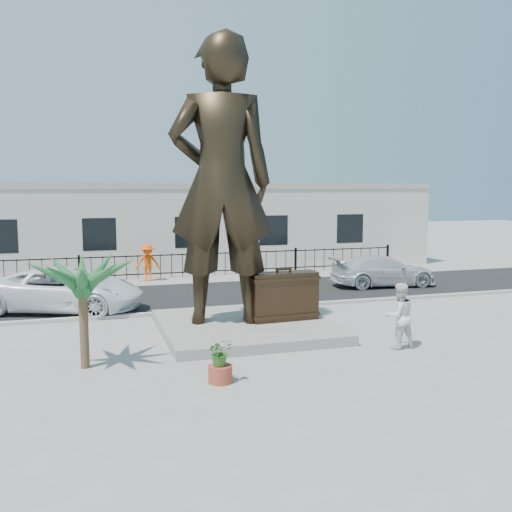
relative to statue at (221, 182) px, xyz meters
The scene contains 16 objects.
ground 5.11m from the statue, 55.78° to the right, with size 100.00×100.00×0.00m, color #9E9991.
street 7.88m from the statue, 79.24° to the left, with size 40.00×7.00×0.01m, color black.
curb 5.49m from the statue, 66.64° to the left, with size 40.00×0.25×0.12m, color #A5A399.
far_sidewalk 11.32m from the statue, 83.39° to the left, with size 40.00×2.50×0.02m, color #9E9991.
plinth 4.56m from the statue, 19.79° to the right, with size 5.20×5.20×0.30m, color gray.
fence 11.83m from the statue, 83.86° to the left, with size 22.00×0.10×1.20m, color black.
building 15.49m from the statue, 85.54° to the left, with size 28.00×7.00×4.40m, color silver.
statue is the anchor object (origin of this frame).
suitcase 4.09m from the statue, ahead, with size 2.16×0.69×1.52m, color #302114.
tourist 6.58m from the statue, 38.00° to the right, with size 0.90×0.70×1.85m, color white.
car_white 7.61m from the statue, 137.18° to the left, with size 2.62×5.68×1.58m, color white.
car_silver 11.38m from the statue, 32.99° to the left, with size 1.94×4.77×1.39m, color silver.
worker 10.95m from the statue, 96.54° to the left, with size 1.15×0.66×1.78m, color #FF510D.
palm_tree 6.75m from the statue, 147.90° to the right, with size 1.80×1.80×3.20m, color #1D5226, non-canonical shape.
planter 6.53m from the statue, 104.15° to the right, with size 0.56×0.56×0.40m, color #9F3D2A.
shrub 6.19m from the statue, 104.15° to the right, with size 0.58×0.50×0.64m, color #2A5C1D.
Camera 1 is at (-5.29, -15.30, 4.48)m, focal length 40.00 mm.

